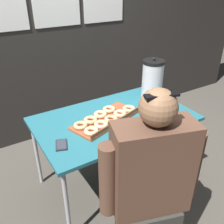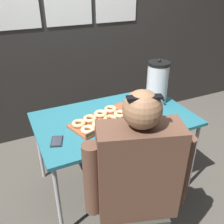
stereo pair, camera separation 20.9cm
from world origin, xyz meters
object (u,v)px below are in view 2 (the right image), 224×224
at_px(coffee_urn, 157,82).
at_px(cell_phone, 57,141).
at_px(person_seated, 137,194).
at_px(donut_box, 105,118).

relative_size(coffee_urn, cell_phone, 2.75).
xyz_separation_m(cell_phone, person_seated, (0.33, -0.59, -0.11)).
bearing_deg(person_seated, cell_phone, -42.76).
relative_size(cell_phone, person_seated, 0.12).
relative_size(donut_box, person_seated, 0.51).
bearing_deg(donut_box, coffee_urn, -5.60).
bearing_deg(coffee_urn, donut_box, -167.92).
bearing_deg(person_seated, donut_box, -80.54).
distance_m(coffee_urn, person_seated, 1.14).
bearing_deg(coffee_urn, person_seated, -129.43).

